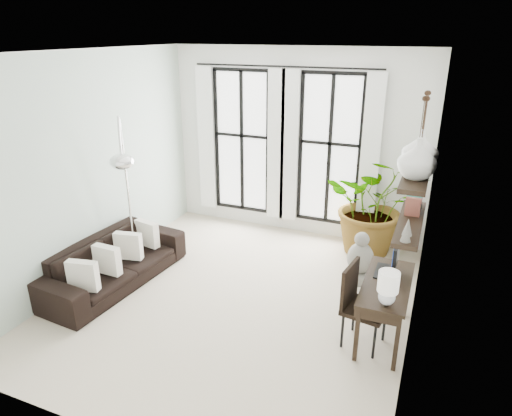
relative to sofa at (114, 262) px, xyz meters
The scene contains 16 objects.
floor 1.85m from the sofa, ahead, with size 5.00×5.00×0.00m, color beige.
ceiling 3.40m from the sofa, ahead, with size 5.00×5.00×0.00m, color white.
wall_left 1.38m from the sofa, 147.63° to the left, with size 5.00×5.00×0.00m, color #B1C5B6.
wall_right 4.25m from the sofa, ahead, with size 5.00×5.00×0.00m, color white.
wall_back 3.55m from the sofa, 57.13° to the left, with size 4.50×4.50×0.00m, color white.
windows 3.38m from the sofa, 59.48° to the left, with size 3.26×0.13×2.65m.
wall_shelves 4.16m from the sofa, ahead, with size 0.25×1.30×0.60m.
sofa is the anchor object (origin of this frame).
throw_pillows 0.20m from the sofa, ahead, with size 0.40×1.52×0.40m.
plant 4.08m from the sofa, 36.60° to the left, with size 1.51×1.31×1.68m, color #2D7228.
desk 3.77m from the sofa, ahead, with size 0.52×1.23×1.12m.
desk_chair 3.48m from the sofa, ahead, with size 0.53×0.53×0.99m.
arc_lamp 1.50m from the sofa, 71.83° to the left, with size 0.74×0.89×2.38m.
buddha 3.55m from the sofa, 23.54° to the left, with size 0.42×0.42×0.76m.
vase_a 4.36m from the sofa, ahead, with size 0.37×0.37×0.38m, color white.
vase_b 4.38m from the sofa, ahead, with size 0.37×0.37×0.38m, color white.
Camera 1 is at (2.30, -4.86, 3.42)m, focal length 32.00 mm.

